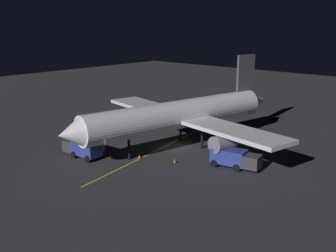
# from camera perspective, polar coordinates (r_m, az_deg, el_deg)

# --- Properties ---
(ground_plane) EXTENTS (180.00, 180.00, 0.20)m
(ground_plane) POSITION_cam_1_polar(r_m,az_deg,el_deg) (55.06, 1.38, -3.23)
(ground_plane) COLOR #2C2C32
(apron_guide_stripe) EXTENTS (4.82, 26.36, 0.01)m
(apron_guide_stripe) POSITION_cam_1_polar(r_m,az_deg,el_deg) (52.92, -2.35, -3.87)
(apron_guide_stripe) COLOR gold
(apron_guide_stripe) RESTS_ON ground_plane
(airliner) EXTENTS (33.35, 35.48, 12.12)m
(airliner) POSITION_cam_1_polar(r_m,az_deg,el_deg) (54.19, 1.90, 1.52)
(airliner) COLOR white
(airliner) RESTS_ON ground_plane
(baggage_truck) EXTENTS (5.71, 2.53, 2.42)m
(baggage_truck) POSITION_cam_1_polar(r_m,az_deg,el_deg) (51.95, -12.08, -3.13)
(baggage_truck) COLOR navy
(baggage_truck) RESTS_ON ground_plane
(catering_truck) EXTENTS (6.16, 3.11, 2.22)m
(catering_truck) POSITION_cam_1_polar(r_m,az_deg,el_deg) (47.86, 9.47, -4.64)
(catering_truck) COLOR navy
(catering_truck) RESTS_ON ground_plane
(ground_crew_worker) EXTENTS (0.40, 0.40, 1.74)m
(ground_crew_worker) POSITION_cam_1_polar(r_m,az_deg,el_deg) (51.64, -9.33, -3.51)
(ground_crew_worker) COLOR black
(ground_crew_worker) RESTS_ON ground_plane
(traffic_cone_near_left) EXTENTS (0.50, 0.50, 0.55)m
(traffic_cone_near_left) POSITION_cam_1_polar(r_m,az_deg,el_deg) (49.14, 0.98, -5.04)
(traffic_cone_near_left) COLOR #EA590F
(traffic_cone_near_left) RESTS_ON ground_plane
(traffic_cone_near_right) EXTENTS (0.50, 0.50, 0.55)m
(traffic_cone_near_right) POSITION_cam_1_polar(r_m,az_deg,el_deg) (50.73, -4.13, -4.44)
(traffic_cone_near_right) COLOR #EA590F
(traffic_cone_near_right) RESTS_ON ground_plane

